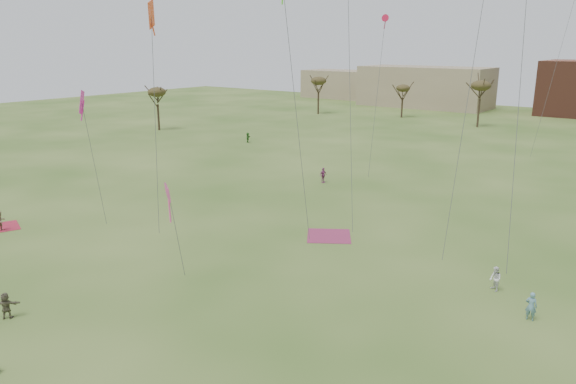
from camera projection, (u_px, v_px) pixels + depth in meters
The scene contains 12 objects.
ground at pixel (159, 330), 30.57m from camera, with size 260.00×260.00×0.00m, color #32551A.
spectator_fore_b at pixel (1, 221), 46.63m from camera, with size 0.87×0.68×1.78m, color #977860.
spectator_fore_c at pixel (6, 306), 31.72m from camera, with size 1.50×0.48×1.62m, color #665D49.
flyer_mid_c at pixel (531, 306), 31.52m from camera, with size 0.64×0.42×1.76m, color #6493A6.
spectator_mid_d at pixel (323, 175), 62.84m from camera, with size 1.04×0.43×1.78m, color #9D4181.
spectator_mid_e at pixel (495, 279), 35.28m from camera, with size 0.80×0.63×1.66m, color white.
flyer_far_a at pixel (248, 138), 88.47m from camera, with size 1.49×0.47×1.60m, color #2C6220.
blanket_red at pixel (0, 228), 47.63m from camera, with size 3.04×3.04×0.03m, color #B2233B.
blanket_plum at pixel (329, 236), 45.55m from camera, with size 3.60×3.60×0.03m, color #9A2F58.
tree_line at pixel (517, 96), 90.91m from camera, with size 117.44×49.32×8.91m.
building_tan at pixel (425, 87), 137.78m from camera, with size 32.00×14.00×10.00m, color #937F60.
building_tan_west at pixel (340, 84), 161.01m from camera, with size 20.00×12.00×8.00m, color #937F60.
Camera 1 is at (22.47, -17.31, 15.64)m, focal length 33.79 mm.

